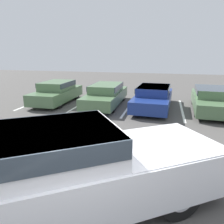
{
  "coord_description": "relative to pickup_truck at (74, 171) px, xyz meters",
  "views": [
    {
      "loc": [
        1.01,
        -2.56,
        3.05
      ],
      "look_at": [
        -0.76,
        4.6,
        1.0
      ],
      "focal_mm": 35.0,
      "sensor_mm": 36.0,
      "label": 1
    }
  ],
  "objects": [
    {
      "name": "parked_sedan_c",
      "position": [
        0.94,
        8.69,
        -0.25
      ],
      "size": [
        2.09,
        4.82,
        1.22
      ],
      "rotation": [
        0.0,
        0.0,
        -1.63
      ],
      "color": "navy",
      "rests_on": "ground_plane"
    },
    {
      "name": "stall_stripe_a",
      "position": [
        -6.24,
        8.66,
        -0.9
      ],
      "size": [
        0.12,
        4.75,
        0.01
      ],
      "primitive_type": "cube",
      "color": "white",
      "rests_on": "ground_plane"
    },
    {
      "name": "pickup_truck",
      "position": [
        0.0,
        0.0,
        0.0
      ],
      "size": [
        6.05,
        5.01,
        1.78
      ],
      "rotation": [
        0.0,
        0.0,
        0.6
      ],
      "color": "silver",
      "rests_on": "ground_plane"
    },
    {
      "name": "parked_sedan_b",
      "position": [
        -1.79,
        8.75,
        -0.24
      ],
      "size": [
        1.77,
        4.81,
        1.23
      ],
      "rotation": [
        0.0,
        0.0,
        -1.56
      ],
      "color": "#4C6B47",
      "rests_on": "ground_plane"
    },
    {
      "name": "stall_stripe_c",
      "position": [
        -0.41,
        8.66,
        -0.9
      ],
      "size": [
        0.12,
        4.75,
        0.01
      ],
      "primitive_type": "cube",
      "color": "white",
      "rests_on": "ground_plane"
    },
    {
      "name": "stall_stripe_b",
      "position": [
        -3.33,
        8.66,
        -0.9
      ],
      "size": [
        0.12,
        4.75,
        0.01
      ],
      "primitive_type": "cube",
      "color": "white",
      "rests_on": "ground_plane"
    },
    {
      "name": "stall_stripe_d",
      "position": [
        2.5,
        8.66,
        -0.9
      ],
      "size": [
        0.12,
        4.75,
        0.01
      ],
      "primitive_type": "cube",
      "color": "white",
      "rests_on": "ground_plane"
    },
    {
      "name": "parked_sedan_a",
      "position": [
        -4.88,
        8.65,
        -0.21
      ],
      "size": [
        1.78,
        4.27,
        1.3
      ],
      "rotation": [
        0.0,
        0.0,
        -1.56
      ],
      "color": "#4C6B47",
      "rests_on": "ground_plane"
    },
    {
      "name": "parked_sedan_d",
      "position": [
        3.97,
        8.79,
        -0.24
      ],
      "size": [
        2.09,
        4.82,
        1.23
      ],
      "rotation": [
        0.0,
        0.0,
        -1.63
      ],
      "color": "#4C6B47",
      "rests_on": "ground_plane"
    }
  ]
}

